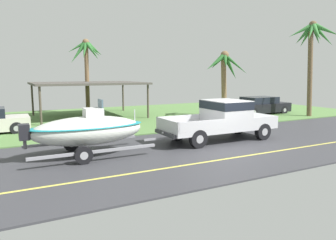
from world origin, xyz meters
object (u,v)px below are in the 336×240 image
Objects in this scene: parked_sedan_far at (261,106)px; carport_awning at (88,84)px; boat_on_trailer at (88,130)px; pickup_truck_towing at (225,118)px; palm_tree_near_left at (312,42)px; palm_tree_far_left at (87,56)px; palm_tree_mid at (224,69)px.

carport_awning reaches higher than parked_sedan_far.
carport_awning is at bearing 75.82° from boat_on_trailer.
palm_tree_near_left is at bearing 19.72° from pickup_truck_towing.
palm_tree_far_left is (-11.99, 6.73, 3.87)m from parked_sedan_far.
palm_tree_far_left is (-14.12, 9.43, -0.93)m from palm_tree_near_left.
palm_tree_mid is at bearing 29.71° from boat_on_trailer.
parked_sedan_far is 5.91m from palm_tree_near_left.
parked_sedan_far is at bearing -29.29° from palm_tree_far_left.
pickup_truck_towing is 0.85× the size of palm_tree_near_left.
boat_on_trailer is at bearing -103.93° from palm_tree_far_left.
palm_tree_far_left is at bearing 150.71° from parked_sedan_far.
palm_tree_mid is at bearing -38.19° from palm_tree_far_left.
boat_on_trailer is at bearing -180.00° from pickup_truck_towing.
palm_tree_near_left reaches higher than parked_sedan_far.
parked_sedan_far is at bearing 23.22° from boat_on_trailer.
carport_awning is at bearing 154.15° from palm_tree_near_left.
palm_tree_mid is at bearing 153.76° from palm_tree_near_left.
palm_tree_far_left is at bearing 76.07° from boat_on_trailer.
boat_on_trailer is 0.82× the size of palm_tree_near_left.
pickup_truck_towing is at bearing -142.80° from parked_sedan_far.
palm_tree_mid is at bearing -25.60° from carport_awning.
palm_tree_mid is at bearing 178.13° from parked_sedan_far.
parked_sedan_far is at bearing -19.35° from carport_awning.
boat_on_trailer reaches higher than parked_sedan_far.
palm_tree_near_left is 17.00m from palm_tree_far_left.
boat_on_trailer is 1.23× the size of parked_sedan_far.
parked_sedan_far is at bearing 37.20° from pickup_truck_towing.
palm_tree_near_left is at bearing -26.24° from palm_tree_mid.
carport_awning is at bearing -102.78° from palm_tree_far_left.
palm_tree_near_left is (2.13, -2.70, 4.80)m from parked_sedan_far.
carport_awning is (2.77, 10.95, 1.45)m from boat_on_trailer.
palm_tree_far_left is (-3.35, 13.28, 3.48)m from pickup_truck_towing.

